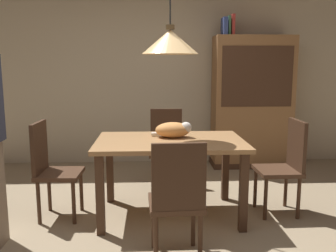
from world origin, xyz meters
The scene contains 13 objects.
ground centered at (0.00, 0.00, 0.00)m, with size 10.00×10.00×0.00m, color #998466.
back_wall centered at (0.00, 2.65, 1.45)m, with size 6.40×0.10×2.90m, color beige.
dining_table centered at (0.02, 0.58, 0.65)m, with size 1.40×0.90×0.75m.
chair_left_side centered at (-1.11, 0.58, 0.51)m, with size 0.41×0.41×0.93m.
chair_far_back centered at (0.02, 1.46, 0.51)m, with size 0.41×0.41×0.93m.
chair_right_side centered at (1.15, 0.58, 0.51)m, with size 0.41×0.41×0.93m.
chair_near_front centered at (0.02, -0.30, 0.51)m, with size 0.42×0.42×0.93m.
cat_sleeping centered at (0.06, 0.70, 0.83)m, with size 0.39×0.22×0.16m.
pendant_lamp centered at (0.02, 0.58, 1.66)m, with size 0.52×0.52×1.30m.
hutch_bookcase centered at (1.28, 2.32, 0.89)m, with size 1.12×0.45×1.85m.
book_blue_wide centered at (0.86, 2.32, 1.97)m, with size 0.06×0.24×0.24m, color #384C93.
book_green_slim centered at (0.91, 2.32, 1.98)m, with size 0.03×0.20×0.26m, color #427A4C.
book_red_tall centered at (0.96, 2.32, 1.99)m, with size 0.04×0.22×0.28m, color #B73833.
Camera 1 is at (-0.17, -2.83, 1.46)m, focal length 39.31 mm.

